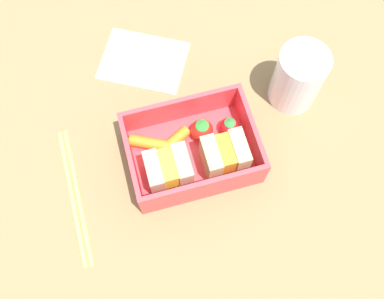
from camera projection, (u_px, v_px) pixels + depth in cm
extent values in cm
cube|color=olive|center=(192.00, 159.00, 59.21)|extent=(120.00, 120.00, 2.00)
cube|color=#E93F47|center=(192.00, 155.00, 57.72)|extent=(16.48, 12.05, 1.20)
cube|color=#E93F47|center=(204.00, 188.00, 52.89)|extent=(16.48, 0.60, 4.87)
cube|color=#E93F47|center=(181.00, 108.00, 56.91)|extent=(16.48, 0.60, 4.87)
cube|color=#E93F47|center=(251.00, 132.00, 55.66)|extent=(0.60, 10.85, 4.87)
cube|color=#E93F47|center=(132.00, 162.00, 54.13)|extent=(0.60, 10.85, 4.87)
cube|color=tan|center=(238.00, 152.00, 54.46)|extent=(1.81, 4.61, 5.22)
cube|color=orange|center=(225.00, 155.00, 54.28)|extent=(1.81, 4.24, 4.80)
cube|color=tan|center=(211.00, 159.00, 54.11)|extent=(1.81, 4.61, 5.22)
cube|color=tan|center=(183.00, 166.00, 53.75)|extent=(1.81, 4.61, 5.22)
cube|color=yellow|center=(169.00, 170.00, 53.57)|extent=(1.81, 4.24, 4.80)
cube|color=tan|center=(155.00, 174.00, 53.40)|extent=(1.81, 4.61, 5.22)
sphere|color=red|center=(229.00, 127.00, 57.20)|extent=(2.55, 2.55, 2.55)
cone|color=#378E44|center=(230.00, 122.00, 55.74)|extent=(1.53, 1.53, 0.60)
sphere|color=red|center=(202.00, 130.00, 56.79)|extent=(2.98, 2.98, 2.98)
cone|color=green|center=(202.00, 124.00, 55.12)|extent=(1.79, 1.79, 0.60)
cylinder|color=orange|center=(173.00, 142.00, 56.96)|extent=(5.22, 3.79, 1.52)
cylinder|color=orange|center=(149.00, 143.00, 56.86)|extent=(5.41, 3.74, 1.59)
cylinder|color=#D4B561|center=(77.00, 194.00, 55.99)|extent=(0.95, 19.05, 0.70)
cylinder|color=#D4B561|center=(71.00, 196.00, 55.91)|extent=(0.95, 19.05, 0.70)
cylinder|color=white|center=(298.00, 78.00, 57.48)|extent=(6.66, 6.66, 9.24)
cube|color=white|center=(143.00, 60.00, 63.67)|extent=(15.07, 13.81, 0.40)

